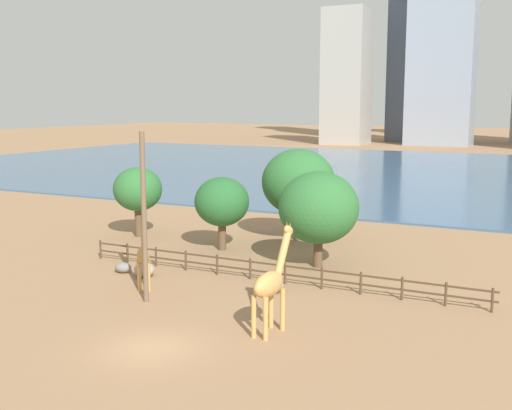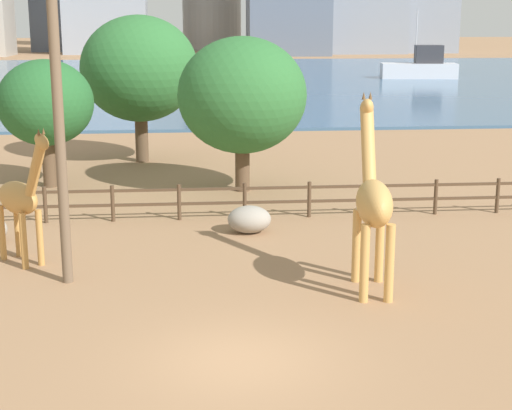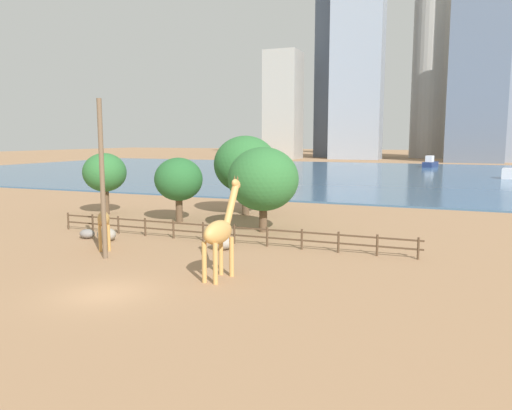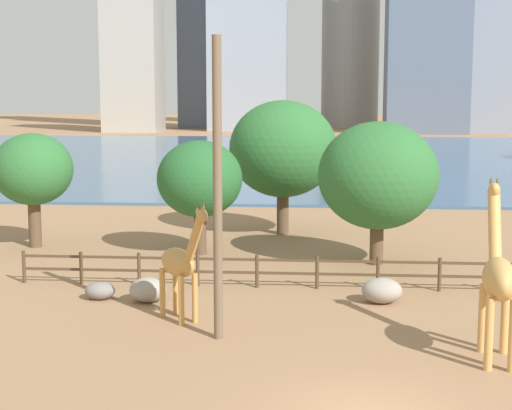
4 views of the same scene
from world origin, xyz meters
TOP-DOWN VIEW (x-y plane):
  - ground_plane at (0.00, 80.00)m, footprint 400.00×400.00m
  - harbor_water at (0.00, 77.00)m, footprint 180.00×86.00m
  - giraffe_tall at (3.79, 4.20)m, footprint 1.09×3.47m
  - giraffe_companion at (-5.80, 7.28)m, footprint 2.20×2.48m
  - utility_pole at (-4.31, 5.48)m, footprint 0.28×0.28m
  - boulder_near_fence at (1.04, 10.07)m, footprint 1.46×1.22m
  - boulder_by_pole at (-7.43, 9.51)m, footprint 1.32×1.20m
  - boulder_small at (-9.26, 9.73)m, footprint 1.11×0.87m
  - enclosure_fence at (-0.06, 12.00)m, footprint 26.12×0.14m
  - tree_left_large at (-3.23, 23.92)m, footprint 5.74×5.74m
  - tree_center_broad at (-6.84, 18.20)m, footprint 3.99×3.99m
  - tree_right_tall at (1.29, 16.68)m, footprint 5.26×5.26m
  - tree_left_small at (-15.25, 19.32)m, footprint 3.92×3.92m
  - boat_ferry at (8.87, 105.15)m, footprint 3.41×6.40m
  - skyline_block_central at (-39.28, 140.10)m, footprint 10.94×10.37m
  - skyline_tower_glass at (5.25, 165.91)m, footprint 13.12×13.12m
  - skyline_block_left at (18.81, 136.82)m, footprint 15.50×9.72m
  - skyline_block_right at (-27.50, 161.56)m, footprint 10.99×13.18m
  - skyline_block_wide at (-16.50, 146.53)m, footprint 16.24×8.88m

SIDE VIEW (x-z plane):
  - ground_plane at x=0.00m, z-range 0.00..0.00m
  - harbor_water at x=0.00m, z-range 0.00..0.20m
  - boulder_small at x=-9.26m, z-range 0.00..0.65m
  - boulder_by_pole at x=-7.43m, z-range 0.00..0.90m
  - boulder_near_fence at x=1.04m, z-range 0.00..0.92m
  - enclosure_fence at x=-0.06m, z-range 0.11..1.41m
  - boat_ferry at x=8.87m, z-range -0.23..2.44m
  - giraffe_companion at x=-5.80m, z-range -0.11..4.02m
  - giraffe_tall at x=3.79m, z-range -0.14..4.94m
  - tree_center_broad at x=-6.84m, z-range 0.86..6.24m
  - tree_left_small at x=-15.25m, z-range 1.01..6.63m
  - tree_right_tall at x=1.29m, z-range 0.78..7.12m
  - tree_left_large at x=-3.23m, z-range 0.99..8.19m
  - utility_pole at x=-4.31m, z-range 0.00..9.22m
  - skyline_block_central at x=-39.28m, z-range 0.00..34.80m
  - skyline_block_left at x=18.81m, z-range 0.00..48.31m
  - skyline_tower_glass at x=5.25m, z-range 0.00..53.17m
  - skyline_block_wide at x=-16.50m, z-range 0.00..74.54m
  - skyline_block_right at x=-27.50m, z-range 0.00..89.77m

